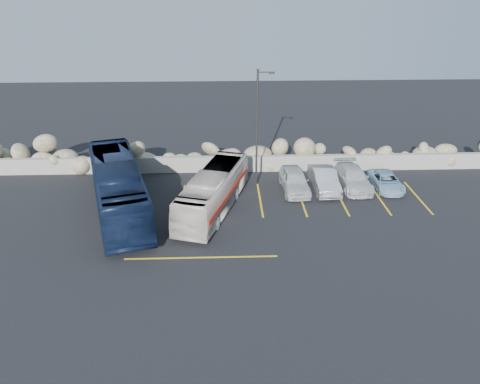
{
  "coord_description": "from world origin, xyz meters",
  "views": [
    {
      "loc": [
        0.3,
        -20.54,
        13.4
      ],
      "look_at": [
        1.17,
        4.0,
        1.98
      ],
      "focal_mm": 35.0,
      "sensor_mm": 36.0,
      "label": 1
    }
  ],
  "objects_px": {
    "tour_coach": "(118,187)",
    "car_d": "(386,181)",
    "car_a": "(295,180)",
    "lamppost": "(258,125)",
    "car_c": "(353,178)",
    "car_b": "(324,180)",
    "vintage_bus": "(213,191)"
  },
  "relations": [
    {
      "from": "vintage_bus",
      "to": "tour_coach",
      "type": "xyz_separation_m",
      "value": [
        -5.83,
        0.02,
        0.33
      ]
    },
    {
      "from": "tour_coach",
      "to": "car_d",
      "type": "xyz_separation_m",
      "value": [
        17.65,
        2.75,
        -1.07
      ]
    },
    {
      "from": "vintage_bus",
      "to": "car_a",
      "type": "xyz_separation_m",
      "value": [
        5.47,
        2.67,
        -0.53
      ]
    },
    {
      "from": "car_a",
      "to": "car_b",
      "type": "height_order",
      "value": "car_a"
    },
    {
      "from": "tour_coach",
      "to": "car_a",
      "type": "relative_size",
      "value": 2.66
    },
    {
      "from": "tour_coach",
      "to": "car_b",
      "type": "xyz_separation_m",
      "value": [
        13.33,
        2.73,
        -0.89
      ]
    },
    {
      "from": "car_a",
      "to": "car_d",
      "type": "relative_size",
      "value": 1.14
    },
    {
      "from": "car_b",
      "to": "car_c",
      "type": "xyz_separation_m",
      "value": [
        2.1,
        0.39,
        -0.05
      ]
    },
    {
      "from": "tour_coach",
      "to": "car_c",
      "type": "relative_size",
      "value": 2.5
    },
    {
      "from": "vintage_bus",
      "to": "tour_coach",
      "type": "relative_size",
      "value": 0.79
    },
    {
      "from": "car_b",
      "to": "car_d",
      "type": "relative_size",
      "value": 1.14
    },
    {
      "from": "car_b",
      "to": "car_d",
      "type": "bearing_deg",
      "value": -1.29
    },
    {
      "from": "lamppost",
      "to": "tour_coach",
      "type": "distance_m",
      "value": 9.94
    },
    {
      "from": "car_a",
      "to": "car_d",
      "type": "bearing_deg",
      "value": -0.96
    },
    {
      "from": "car_c",
      "to": "tour_coach",
      "type": "bearing_deg",
      "value": -170.61
    },
    {
      "from": "tour_coach",
      "to": "car_d",
      "type": "distance_m",
      "value": 17.89
    },
    {
      "from": "lamppost",
      "to": "vintage_bus",
      "type": "distance_m",
      "value": 5.67
    },
    {
      "from": "vintage_bus",
      "to": "car_d",
      "type": "distance_m",
      "value": 12.16
    },
    {
      "from": "lamppost",
      "to": "car_a",
      "type": "height_order",
      "value": "lamppost"
    },
    {
      "from": "car_d",
      "to": "lamppost",
      "type": "bearing_deg",
      "value": 172.9
    },
    {
      "from": "lamppost",
      "to": "car_d",
      "type": "height_order",
      "value": "lamppost"
    },
    {
      "from": "car_b",
      "to": "car_c",
      "type": "distance_m",
      "value": 2.13
    },
    {
      "from": "lamppost",
      "to": "car_c",
      "type": "xyz_separation_m",
      "value": [
        6.62,
        -0.62,
        -3.63
      ]
    },
    {
      "from": "lamppost",
      "to": "car_d",
      "type": "relative_size",
      "value": 2.1
    },
    {
      "from": "lamppost",
      "to": "car_d",
      "type": "xyz_separation_m",
      "value": [
        8.84,
        -0.99,
        -3.77
      ]
    },
    {
      "from": "lamppost",
      "to": "car_d",
      "type": "distance_m",
      "value": 9.66
    },
    {
      "from": "tour_coach",
      "to": "car_b",
      "type": "bearing_deg",
      "value": -5.41
    },
    {
      "from": "car_c",
      "to": "car_d",
      "type": "xyz_separation_m",
      "value": [
        2.22,
        -0.37,
        -0.14
      ]
    },
    {
      "from": "car_b",
      "to": "lamppost",
      "type": "bearing_deg",
      "value": 165.83
    },
    {
      "from": "car_c",
      "to": "car_d",
      "type": "bearing_deg",
      "value": -11.38
    },
    {
      "from": "vintage_bus",
      "to": "car_c",
      "type": "distance_m",
      "value": 10.11
    },
    {
      "from": "tour_coach",
      "to": "vintage_bus",
      "type": "bearing_deg",
      "value": -17.19
    }
  ]
}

